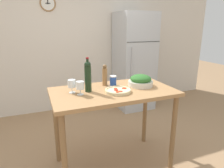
{
  "coord_description": "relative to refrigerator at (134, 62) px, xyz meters",
  "views": [
    {
      "loc": [
        -0.79,
        -1.94,
        1.63
      ],
      "look_at": [
        0.0,
        0.04,
        1.02
      ],
      "focal_mm": 32.0,
      "sensor_mm": 36.0,
      "label": 1
    }
  ],
  "objects": [
    {
      "name": "prep_counter",
      "position": [
        -1.1,
        -1.61,
        -0.12
      ],
      "size": [
        1.35,
        0.75,
        0.96
      ],
      "color": "#A87A4C",
      "rests_on": "ground_plane"
    },
    {
      "name": "ground_plane",
      "position": [
        -1.1,
        -1.61,
        -0.95
      ],
      "size": [
        14.0,
        14.0,
        0.0
      ],
      "primitive_type": "plane",
      "color": "#9E7A56"
    },
    {
      "name": "wine_bottle",
      "position": [
        -1.37,
        -1.55,
        0.18
      ],
      "size": [
        0.07,
        0.07,
        0.37
      ],
      "color": "black",
      "rests_on": "prep_counter"
    },
    {
      "name": "homemade_pizza",
      "position": [
        -1.08,
        -1.69,
        0.03
      ],
      "size": [
        0.28,
        0.28,
        0.03
      ],
      "color": "beige",
      "rests_on": "prep_counter"
    },
    {
      "name": "wine_glass_near",
      "position": [
        -1.47,
        -1.62,
        0.1
      ],
      "size": [
        0.08,
        0.08,
        0.14
      ],
      "color": "silver",
      "rests_on": "prep_counter"
    },
    {
      "name": "wine_glass_far",
      "position": [
        -1.54,
        -1.53,
        0.1
      ],
      "size": [
        0.08,
        0.08,
        0.14
      ],
      "color": "silver",
      "rests_on": "prep_counter"
    },
    {
      "name": "pepper_mill",
      "position": [
        -1.12,
        -1.4,
        0.13
      ],
      "size": [
        0.06,
        0.06,
        0.25
      ],
      "color": "olive",
      "rests_on": "prep_counter"
    },
    {
      "name": "salad_bowl",
      "position": [
        -0.74,
        -1.58,
        0.07
      ],
      "size": [
        0.29,
        0.29,
        0.14
      ],
      "color": "silver",
      "rests_on": "prep_counter"
    },
    {
      "name": "salt_canister",
      "position": [
        -1.03,
        -1.43,
        0.07
      ],
      "size": [
        0.08,
        0.08,
        0.12
      ],
      "color": "#284CA3",
      "rests_on": "prep_counter"
    },
    {
      "name": "wall_back",
      "position": [
        -1.1,
        0.4,
        0.35
      ],
      "size": [
        6.4,
        0.08,
        2.6
      ],
      "color": "silver",
      "rests_on": "ground_plane"
    },
    {
      "name": "refrigerator",
      "position": [
        0.0,
        0.0,
        0.0
      ],
      "size": [
        0.69,
        0.74,
        1.9
      ],
      "color": "#B7BCC1",
      "rests_on": "ground_plane"
    }
  ]
}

